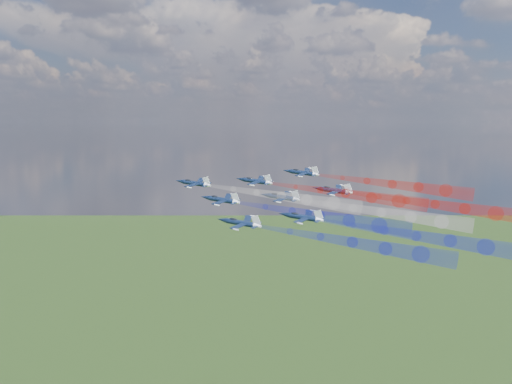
% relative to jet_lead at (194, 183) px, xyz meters
% --- Properties ---
extents(jet_lead, '(13.62, 11.91, 5.95)m').
position_rel_jet_lead_xyz_m(jet_lead, '(0.00, 0.00, 0.00)').
color(jet_lead, black).
extents(trail_lead, '(43.70, 12.26, 8.30)m').
position_rel_jet_lead_xyz_m(trail_lead, '(26.54, -4.73, -2.27)').
color(trail_lead, white).
extents(jet_inner_left, '(13.62, 11.91, 5.95)m').
position_rel_jet_lead_xyz_m(jet_inner_left, '(12.14, -12.15, -2.78)').
color(jet_inner_left, black).
extents(trail_inner_left, '(43.70, 12.26, 8.30)m').
position_rel_jet_lead_xyz_m(trail_inner_left, '(38.68, -16.88, -5.04)').
color(trail_inner_left, '#1820CD').
extents(jet_inner_right, '(13.62, 11.91, 5.95)m').
position_rel_jet_lead_xyz_m(jet_inner_right, '(16.53, 6.62, 0.37)').
color(jet_inner_right, black).
extents(trail_inner_right, '(43.70, 12.26, 8.30)m').
position_rel_jet_lead_xyz_m(trail_inner_right, '(43.07, 1.89, -1.90)').
color(trail_inner_right, red).
extents(jet_outer_left, '(13.62, 11.91, 5.95)m').
position_rel_jet_lead_xyz_m(jet_outer_left, '(21.07, -25.35, -6.21)').
color(jet_outer_left, black).
extents(trail_outer_left, '(43.70, 12.26, 8.30)m').
position_rel_jet_lead_xyz_m(trail_outer_left, '(47.61, -30.08, -8.47)').
color(trail_outer_left, '#1820CD').
extents(jet_center_third, '(13.62, 11.91, 5.95)m').
position_rel_jet_lead_xyz_m(jet_center_third, '(26.51, -4.05, -2.67)').
color(jet_center_third, black).
extents(trail_center_third, '(43.70, 12.26, 8.30)m').
position_rel_jet_lead_xyz_m(trail_center_third, '(53.05, -8.78, -4.94)').
color(trail_center_third, white).
extents(jet_outer_right, '(13.62, 11.91, 5.95)m').
position_rel_jet_lead_xyz_m(jet_outer_right, '(28.75, 15.96, 2.29)').
color(jet_outer_right, black).
extents(trail_outer_right, '(43.70, 12.26, 8.30)m').
position_rel_jet_lead_xyz_m(trail_outer_right, '(55.29, 11.23, 0.02)').
color(trail_outer_right, red).
extents(jet_rear_left, '(13.62, 11.91, 5.95)m').
position_rel_jet_lead_xyz_m(jet_rear_left, '(34.69, -18.21, -5.45)').
color(jet_rear_left, black).
extents(trail_rear_left, '(43.70, 12.26, 8.30)m').
position_rel_jet_lead_xyz_m(trail_rear_left, '(61.23, -22.94, -7.71)').
color(trail_rear_left, '#1820CD').
extents(jet_rear_right, '(13.62, 11.91, 5.95)m').
position_rel_jet_lead_xyz_m(jet_rear_right, '(39.76, 3.19, -1.28)').
color(jet_rear_right, black).
extents(trail_rear_right, '(43.70, 12.26, 8.30)m').
position_rel_jet_lead_xyz_m(trail_rear_right, '(66.30, -1.54, -3.54)').
color(trail_rear_right, red).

